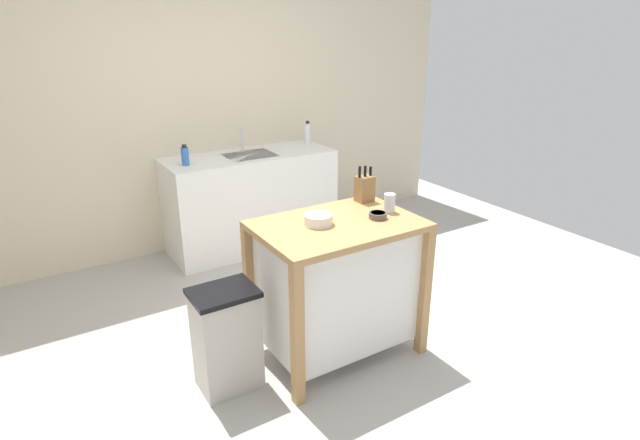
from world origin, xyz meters
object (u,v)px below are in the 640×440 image
Objects in this scene: trash_bin at (227,339)px; bottle_hand_soap at (308,133)px; bowl_ceramic_wide at (378,215)px; bowl_stoneware_deep at (318,219)px; knife_block at (365,188)px; drinking_cup at (389,203)px; bottle_spray_cleaner at (185,156)px; kitchen_island at (337,281)px; sink_faucet at (242,140)px.

trash_bin is 2.60m from bottle_hand_soap.
bowl_ceramic_wide is 1.15m from trash_bin.
knife_block is at bearing 22.13° from bowl_stoneware_deep.
bottle_spray_cleaner is (-0.71, 1.80, 0.01)m from drinking_cup.
bottle_spray_cleaner reaches higher than bowl_stoneware_deep.
bowl_ceramic_wide is at bearing -111.96° from knife_block.
bowl_stoneware_deep is at bearing 163.67° from bowl_ceramic_wide.
trash_bin is (-0.73, 0.05, -0.18)m from kitchen_island.
kitchen_island is 8.15× the size of drinking_cup.
bottle_hand_soap is at bearing 64.08° from kitchen_island.
bowl_stoneware_deep is 0.86m from trash_bin.
kitchen_island is at bearing 176.62° from drinking_cup.
kitchen_island is at bearing -147.68° from knife_block.
sink_faucet is 0.67m from bottle_hand_soap.
trash_bin is (-1.09, -0.19, -0.67)m from knife_block.
bottle_spray_cleaner is at bearing -173.49° from bottle_hand_soap.
bowl_stoneware_deep is 0.98× the size of bottle_spray_cleaner.
bowl_stoneware_deep is 1.98m from sink_faucet.
drinking_cup reaches higher than bowl_stoneware_deep.
knife_block reaches higher than kitchen_island.
bottle_spray_cleaner is at bearing -161.77° from sink_faucet.
bottle_spray_cleaner is at bearing 111.40° from drinking_cup.
bottle_hand_soap reaches higher than trash_bin.
bowl_stoneware_deep is 0.27× the size of trash_bin.
knife_block is 2.04× the size of drinking_cup.
sink_faucet is at bearing 92.93° from drinking_cup.
bottle_hand_soap is (1.05, 1.89, 0.07)m from bowl_stoneware_deep.
drinking_cup is (0.37, -0.02, 0.45)m from kitchen_island.
drinking_cup is 0.53× the size of bottle_hand_soap.
knife_block is at bearing 9.65° from trash_bin.
bottle_spray_cleaner is (-0.60, -0.20, -0.03)m from sink_faucet.
trash_bin is at bearing -131.47° from bottle_hand_soap.
sink_faucet is at bearing 78.84° from bowl_stoneware_deep.
trash_bin is 2.79× the size of bottle_hand_soap.
sink_faucet reaches higher than bottle_spray_cleaner.
bowl_ceramic_wide is at bearing -16.33° from bowl_stoneware_deep.
bottle_hand_soap is at bearing 70.89° from bowl_ceramic_wide.
kitchen_island is 4.31× the size of bottle_hand_soap.
bowl_ceramic_wide is (0.24, -0.07, 0.41)m from kitchen_island.
knife_block is 1.70m from bottle_spray_cleaner.
drinking_cup is at bearing -87.07° from sink_faucet.
bowl_ceramic_wide is at bearing -109.11° from bottle_hand_soap.
bottle_hand_soap is (0.94, 1.93, 0.49)m from kitchen_island.
sink_faucet is (0.99, 1.94, 0.68)m from trash_bin.
knife_block is 1.43× the size of bowl_stoneware_deep.
sink_faucet is 1.27× the size of bottle_spray_cleaner.
kitchen_island is at bearing 164.10° from bowl_ceramic_wide.
bottle_spray_cleaner is at bearing 77.34° from trash_bin.
trash_bin is 3.64× the size of bottle_spray_cleaner.
knife_block is 1.41× the size of bottle_spray_cleaner.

